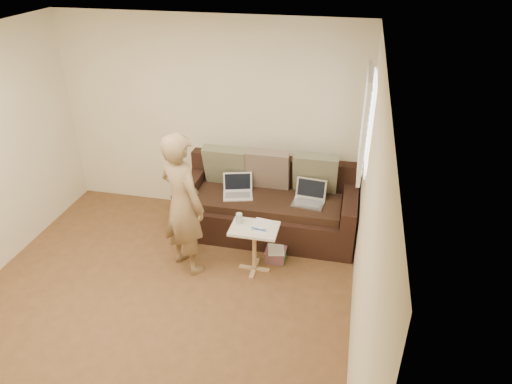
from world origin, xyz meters
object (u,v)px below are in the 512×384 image
at_px(sofa, 268,203).
at_px(side_table, 254,249).
at_px(person, 183,204).
at_px(laptop_white, 238,196).
at_px(drinking_glass, 239,218).
at_px(striped_box, 276,254).
at_px(laptop_silver, 308,204).

height_order(sofa, side_table, sofa).
bearing_deg(person, laptop_white, -84.87).
distance_m(laptop_white, drinking_glass, 0.71).
bearing_deg(drinking_glass, striped_box, 24.42).
bearing_deg(laptop_white, person, -132.01).
distance_m(laptop_white, person, 0.97).
bearing_deg(drinking_glass, side_table, -16.58).
distance_m(laptop_silver, side_table, 0.92).
xyz_separation_m(laptop_silver, drinking_glass, (-0.69, -0.68, 0.12)).
height_order(laptop_silver, laptop_white, laptop_white).
bearing_deg(person, drinking_glass, -134.47).
xyz_separation_m(laptop_white, side_table, (0.37, -0.73, -0.23)).
height_order(sofa, striped_box, sofa).
xyz_separation_m(sofa, drinking_glass, (-0.18, -0.75, 0.21)).
height_order(laptop_white, drinking_glass, drinking_glass).
height_order(person, drinking_glass, person).
bearing_deg(drinking_glass, sofa, 76.44).
bearing_deg(laptop_white, drinking_glass, -90.18).
distance_m(sofa, drinking_glass, 0.80).
distance_m(sofa, laptop_white, 0.39).
xyz_separation_m(side_table, drinking_glass, (-0.18, 0.05, 0.35)).
relative_size(laptop_silver, side_table, 0.65).
xyz_separation_m(person, side_table, (0.78, 0.10, -0.55)).
height_order(sofa, laptop_silver, sofa).
xyz_separation_m(laptop_silver, person, (-1.28, -0.83, 0.32)).
relative_size(sofa, drinking_glass, 18.33).
distance_m(sofa, side_table, 0.82).
bearing_deg(striped_box, laptop_silver, 59.10).
height_order(sofa, person, person).
xyz_separation_m(laptop_white, person, (-0.40, -0.82, 0.32)).
relative_size(side_table, striped_box, 2.40).
xyz_separation_m(person, striped_box, (0.99, 0.33, -0.76)).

